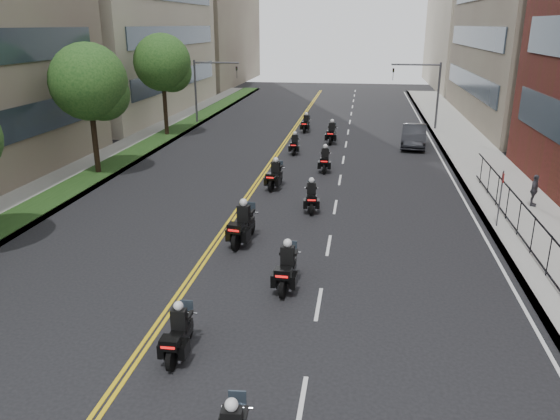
# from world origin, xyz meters

# --- Properties ---
(sidewalk_right) EXTENTS (4.00, 90.00, 0.15)m
(sidewalk_right) POSITION_xyz_m (12.00, 25.00, 0.07)
(sidewalk_right) COLOR gray
(sidewalk_right) RESTS_ON ground
(sidewalk_left) EXTENTS (4.00, 90.00, 0.15)m
(sidewalk_left) POSITION_xyz_m (-12.00, 25.00, 0.07)
(sidewalk_left) COLOR gray
(sidewalk_left) RESTS_ON ground
(grass_strip) EXTENTS (2.00, 90.00, 0.04)m
(grass_strip) POSITION_xyz_m (-11.20, 25.00, 0.17)
(grass_strip) COLOR #193613
(grass_strip) RESTS_ON sidewalk_left
(iron_fence) EXTENTS (0.05, 28.00, 1.50)m
(iron_fence) POSITION_xyz_m (11.00, 12.00, 0.90)
(iron_fence) COLOR black
(iron_fence) RESTS_ON sidewalk_right
(street_trees) EXTENTS (4.40, 38.40, 7.98)m
(street_trees) POSITION_xyz_m (-11.05, 18.61, 5.13)
(street_trees) COLOR #302115
(street_trees) RESTS_ON ground
(traffic_signal_right) EXTENTS (4.09, 0.20, 5.60)m
(traffic_signal_right) POSITION_xyz_m (9.54, 42.00, 3.70)
(traffic_signal_right) COLOR #3F3F44
(traffic_signal_right) RESTS_ON ground
(traffic_signal_left) EXTENTS (4.09, 0.20, 5.60)m
(traffic_signal_left) POSITION_xyz_m (-9.54, 42.00, 3.70)
(traffic_signal_left) COLOR #3F3F44
(traffic_signal_left) RESTS_ON ground
(motorcycle_2) EXTENTS (0.49, 2.13, 1.57)m
(motorcycle_2) POSITION_xyz_m (-0.32, 6.57, 0.62)
(motorcycle_2) COLOR black
(motorcycle_2) RESTS_ON ground
(motorcycle_3) EXTENTS (0.55, 2.36, 1.74)m
(motorcycle_3) POSITION_xyz_m (2.02, 11.00, 0.69)
(motorcycle_3) COLOR black
(motorcycle_3) RESTS_ON ground
(motorcycle_4) EXTENTS (0.77, 2.55, 1.89)m
(motorcycle_4) POSITION_xyz_m (-0.32, 14.70, 0.75)
(motorcycle_4) COLOR black
(motorcycle_4) RESTS_ON ground
(motorcycle_5) EXTENTS (0.62, 2.20, 1.62)m
(motorcycle_5) POSITION_xyz_m (2.06, 19.29, 0.64)
(motorcycle_5) COLOR black
(motorcycle_5) RESTS_ON ground
(motorcycle_6) EXTENTS (0.70, 2.33, 1.72)m
(motorcycle_6) POSITION_xyz_m (-0.26, 22.76, 0.68)
(motorcycle_6) COLOR black
(motorcycle_6) RESTS_ON ground
(motorcycle_7) EXTENTS (0.52, 2.26, 1.67)m
(motorcycle_7) POSITION_xyz_m (2.17, 26.86, 0.66)
(motorcycle_7) COLOR black
(motorcycle_7) RESTS_ON ground
(motorcycle_8) EXTENTS (0.49, 2.09, 1.55)m
(motorcycle_8) POSITION_xyz_m (-0.25, 31.34, 0.61)
(motorcycle_8) COLOR black
(motorcycle_8) RESTS_ON ground
(motorcycle_9) EXTENTS (0.60, 2.46, 1.81)m
(motorcycle_9) POSITION_xyz_m (2.08, 35.29, 0.72)
(motorcycle_9) COLOR black
(motorcycle_9) RESTS_ON ground
(motorcycle_10) EXTENTS (0.57, 2.21, 1.63)m
(motorcycle_10) POSITION_xyz_m (-0.32, 39.56, 0.64)
(motorcycle_10) COLOR black
(motorcycle_10) RESTS_ON ground
(parked_sedan) EXTENTS (2.18, 5.02, 1.60)m
(parked_sedan) POSITION_xyz_m (8.14, 34.92, 0.80)
(parked_sedan) COLOR black
(parked_sedan) RESTS_ON ground
(pedestrian_c) EXTENTS (0.67, 0.99, 1.56)m
(pedestrian_c) POSITION_xyz_m (12.74, 21.19, 0.93)
(pedestrian_c) COLOR #424048
(pedestrian_c) RESTS_ON sidewalk_right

